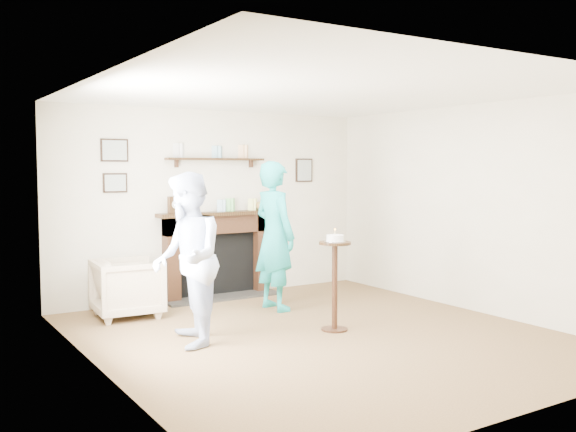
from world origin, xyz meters
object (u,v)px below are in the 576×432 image
object	(u,v)px
man	(188,345)
woman	(275,309)
armchair	(128,317)
pedestal_table	(335,268)

from	to	relation	value
man	woman	distance (m)	1.81
armchair	man	bearing A→B (deg)	-172.20
woman	armchair	bearing A→B (deg)	66.16
armchair	pedestal_table	distance (m)	2.54
man	pedestal_table	world-z (taller)	pedestal_table
man	pedestal_table	xyz separation A→B (m)	(1.56, -0.29, 0.67)
woman	pedestal_table	world-z (taller)	pedestal_table
woman	man	bearing A→B (deg)	115.94
man	woman	world-z (taller)	woman
armchair	woman	xyz separation A→B (m)	(1.66, -0.57, 0.00)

